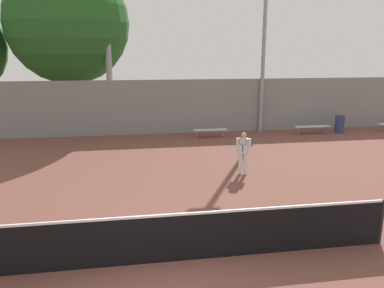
{
  "coord_description": "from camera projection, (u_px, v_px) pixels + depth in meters",
  "views": [
    {
      "loc": [
        -0.54,
        -7.17,
        4.36
      ],
      "look_at": [
        1.7,
        6.69,
        0.92
      ],
      "focal_mm": 35.0,
      "sensor_mm": 36.0,
      "label": 1
    }
  ],
  "objects": [
    {
      "name": "ground_plane",
      "position": [
        163.0,
        262.0,
        8.0
      ],
      "size": [
        100.0,
        100.0,
        0.0
      ],
      "primitive_type": "plane",
      "color": "brown"
    },
    {
      "name": "tennis_net",
      "position": [
        163.0,
        238.0,
        7.87
      ],
      "size": [
        10.2,
        0.09,
        1.1
      ],
      "color": "black",
      "rests_on": "ground_plane"
    },
    {
      "name": "light_pole_far_right",
      "position": [
        106.0,
        9.0,
        18.94
      ],
      "size": [
        0.9,
        0.6,
        11.89
      ],
      "color": "#939399",
      "rests_on": "ground_plane"
    },
    {
      "name": "bench_adjacent_court",
      "position": [
        210.0,
        130.0,
        19.69
      ],
      "size": [
        1.76,
        0.4,
        0.43
      ],
      "color": "silver",
      "rests_on": "ground_plane"
    },
    {
      "name": "tennis_player",
      "position": [
        243.0,
        151.0,
        13.57
      ],
      "size": [
        0.5,
        0.48,
        1.57
      ],
      "rotation": [
        0.0,
        0.0,
        -0.39
      ],
      "color": "silver",
      "rests_on": "ground_plane"
    },
    {
      "name": "light_pole_center_back",
      "position": [
        265.0,
        18.0,
        19.92
      ],
      "size": [
        0.9,
        0.6,
        9.93
      ],
      "color": "#939399",
      "rests_on": "ground_plane"
    },
    {
      "name": "trash_bin",
      "position": [
        340.0,
        124.0,
        20.81
      ],
      "size": [
        0.53,
        0.53,
        0.95
      ],
      "color": "navy",
      "rests_on": "ground_plane"
    },
    {
      "name": "bench_courtside_near",
      "position": [
        312.0,
        127.0,
        20.57
      ],
      "size": [
        1.98,
        0.4,
        0.43
      ],
      "color": "silver",
      "rests_on": "ground_plane"
    },
    {
      "name": "back_fence",
      "position": [
        142.0,
        107.0,
        20.18
      ],
      "size": [
        35.85,
        0.06,
        2.95
      ],
      "color": "gray",
      "rests_on": "ground_plane"
    },
    {
      "name": "tree_green_tall",
      "position": [
        68.0,
        23.0,
        20.6
      ],
      "size": [
        6.69,
        6.69,
        9.28
      ],
      "color": "brown",
      "rests_on": "ground_plane"
    }
  ]
}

